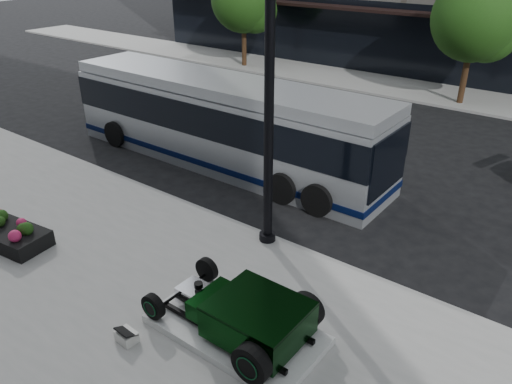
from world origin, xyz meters
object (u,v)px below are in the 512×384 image
Objects in this scene: lamppost at (269,107)px; flower_planter at (10,235)px; hot_rod at (249,316)px; transit_bus at (222,121)px.

flower_planter is at bearing -141.39° from lamppost.
hot_rod is 1.50× the size of flower_planter.
hot_rod is 8.98m from transit_bus.
transit_bus reaches higher than flower_planter.
transit_bus is at bearing 84.53° from flower_planter.
transit_bus is at bearing 133.72° from hot_rod.
flower_planter is at bearing -172.26° from hot_rod.
hot_rod is 6.97m from flower_planter.
hot_rod reaches higher than flower_planter.
flower_planter is 0.18× the size of transit_bus.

